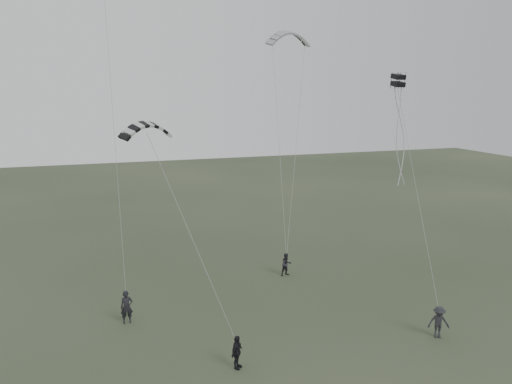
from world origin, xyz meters
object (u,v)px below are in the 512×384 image
object	(u,v)px
kite_striped	(146,124)
kite_box	(398,80)
flyer_center	(237,352)
flyer_right	(286,264)
flyer_far	(439,322)
kite_pale_large	(289,33)
flyer_left	(127,307)

from	to	relation	value
kite_striped	kite_box	distance (m)	15.60
flyer_center	kite_striped	xyz separation A→B (m)	(-3.28, 4.55, 10.56)
flyer_center	kite_box	size ratio (longest dim) A/B	2.30
kite_striped	flyer_right	bearing A→B (deg)	6.70
flyer_right	flyer_far	world-z (taller)	flyer_far
flyer_right	kite_pale_large	xyz separation A→B (m)	(2.51, 6.27, 16.59)
flyer_far	kite_pale_large	distance (m)	24.01
flyer_right	kite_pale_large	world-z (taller)	kite_pale_large
flyer_far	flyer_right	bearing A→B (deg)	132.52
flyer_left	flyer_far	xyz separation A→B (m)	(15.72, -7.03, -0.07)
flyer_right	kite_pale_large	size ratio (longest dim) A/B	0.44
flyer_left	kite_striped	bearing A→B (deg)	-57.26
flyer_center	kite_pale_large	distance (m)	25.37
kite_pale_large	kite_striped	xyz separation A→B (m)	(-12.54, -12.27, -6.02)
flyer_right	kite_box	distance (m)	14.60
flyer_right	flyer_center	xyz separation A→B (m)	(-6.75, -10.55, 0.01)
flyer_center	kite_striped	world-z (taller)	kite_striped
flyer_left	flyer_far	world-z (taller)	flyer_left
flyer_far	kite_pale_large	world-z (taller)	kite_pale_large
flyer_left	kite_box	distance (m)	20.97
flyer_right	flyer_center	bearing A→B (deg)	-130.30
flyer_right	flyer_far	size ratio (longest dim) A/B	0.92
kite_striped	kite_box	xyz separation A→B (m)	(15.37, 1.43, 2.23)
flyer_left	flyer_center	bearing A→B (deg)	-56.11
kite_pale_large	kite_striped	distance (m)	18.55
flyer_center	kite_pale_large	bearing A→B (deg)	13.09
flyer_center	kite_pale_large	world-z (taller)	kite_pale_large
flyer_left	flyer_far	bearing A→B (deg)	-25.52
flyer_left	kite_pale_large	world-z (taller)	kite_pale_large
flyer_left	flyer_far	size ratio (longest dim) A/B	1.08
flyer_left	flyer_right	bearing A→B (deg)	18.06
flyer_left	kite_box	bearing A→B (deg)	-3.29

